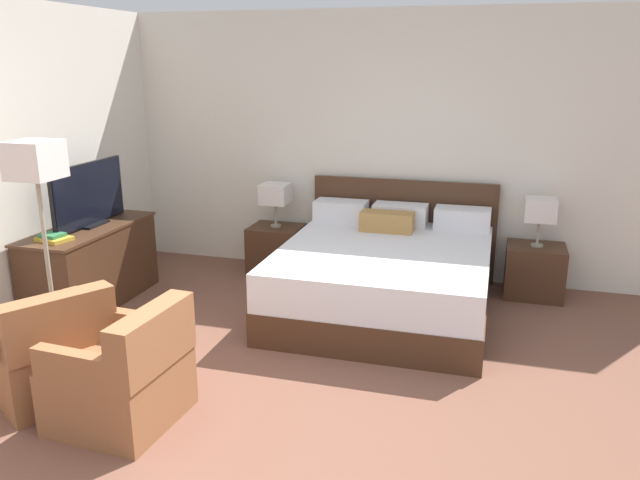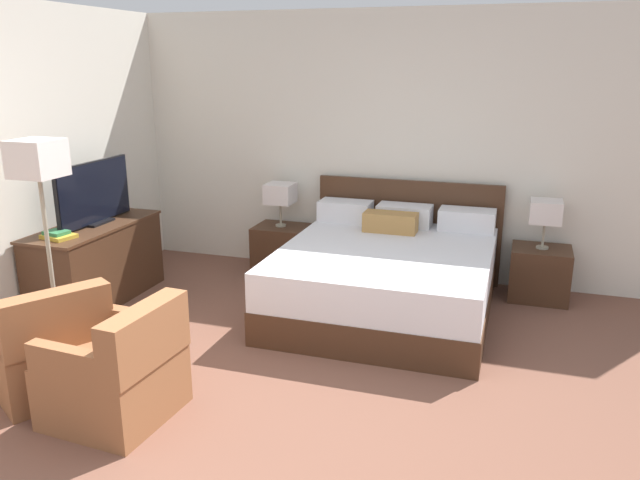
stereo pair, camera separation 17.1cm
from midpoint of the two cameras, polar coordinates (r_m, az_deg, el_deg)
The scene contains 15 objects.
ground_plane at distance 3.71m, azimuth -7.98°, elevation -19.27°, with size 10.11×10.11×0.00m, color brown.
wall_back at distance 6.33m, azimuth 4.14°, elevation 8.55°, with size 6.28×0.06×2.62m, color silver.
wall_left at distance 5.71m, azimuth -26.95°, elevation 6.04°, with size 0.06×5.17×2.62m, color silver.
bed at distance 5.51m, azimuth 5.12°, elevation -3.20°, with size 1.83×2.02×1.00m.
nightstand_left at distance 6.52m, azimuth -4.77°, elevation -0.84°, with size 0.53×0.45×0.49m.
nightstand_right at distance 6.13m, azimuth 18.25°, elevation -2.72°, with size 0.53×0.45×0.49m.
table_lamp_left at distance 6.38m, azimuth -4.89°, elevation 4.19°, with size 0.28×0.28×0.45m.
table_lamp_right at distance 5.98m, azimuth 18.74°, elevation 2.59°, with size 0.28×0.28×0.45m.
dresser at distance 6.01m, azimuth -20.93°, elevation -2.09°, with size 0.56×1.36×0.72m.
tv at distance 5.90m, azimuth -21.17°, elevation 3.81°, with size 0.18×0.97×0.56m.
book_red_cover at distance 5.56m, azimuth -23.93°, elevation 0.10°, with size 0.25×0.20×0.03m, color gold.
book_blue_cover at distance 5.57m, azimuth -24.12°, elevation 0.41°, with size 0.18×0.15×0.03m, color #2D7042.
armchair_by_window at distance 4.54m, azimuth -24.38°, elevation -9.49°, with size 0.94×0.94×0.76m.
armchair_companion at distance 4.07m, azimuth -18.65°, elevation -11.89°, with size 0.73×0.72×0.76m.
floor_lamp at distance 4.90m, azimuth -25.39°, elevation 5.17°, with size 0.32×0.32×1.60m.
Camera 1 is at (1.21, -2.77, 2.14)m, focal length 35.00 mm.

